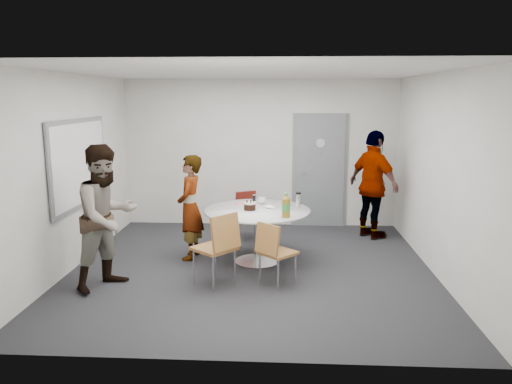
# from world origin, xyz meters

# --- Properties ---
(floor) EXTENTS (5.00, 5.00, 0.00)m
(floor) POSITION_xyz_m (0.00, 0.00, 0.00)
(floor) COLOR #242428
(floor) RESTS_ON ground
(ceiling) EXTENTS (5.00, 5.00, 0.00)m
(ceiling) POSITION_xyz_m (0.00, 0.00, 2.70)
(ceiling) COLOR silver
(ceiling) RESTS_ON wall_back
(wall_back) EXTENTS (5.00, 0.00, 5.00)m
(wall_back) POSITION_xyz_m (0.00, 2.50, 1.35)
(wall_back) COLOR beige
(wall_back) RESTS_ON floor
(wall_left) EXTENTS (0.00, 5.00, 5.00)m
(wall_left) POSITION_xyz_m (-2.50, 0.00, 1.35)
(wall_left) COLOR beige
(wall_left) RESTS_ON floor
(wall_right) EXTENTS (0.00, 5.00, 5.00)m
(wall_right) POSITION_xyz_m (2.50, 0.00, 1.35)
(wall_right) COLOR beige
(wall_right) RESTS_ON floor
(wall_front) EXTENTS (5.00, 0.00, 5.00)m
(wall_front) POSITION_xyz_m (0.00, -2.50, 1.35)
(wall_front) COLOR beige
(wall_front) RESTS_ON floor
(door) EXTENTS (1.02, 0.17, 2.12)m
(door) POSITION_xyz_m (1.10, 2.48, 1.03)
(door) COLOR slate
(door) RESTS_ON wall_back
(whiteboard) EXTENTS (0.04, 1.90, 1.25)m
(whiteboard) POSITION_xyz_m (-2.46, 0.20, 1.45)
(whiteboard) COLOR gray
(whiteboard) RESTS_ON wall_left
(table) EXTENTS (1.52, 1.52, 1.13)m
(table) POSITION_xyz_m (0.09, 0.27, 0.69)
(table) COLOR silver
(table) RESTS_ON floor
(chair_near_left) EXTENTS (0.67, 0.66, 0.96)m
(chair_near_left) POSITION_xyz_m (-0.36, -0.70, 0.59)
(chair_near_left) COLOR brown
(chair_near_left) RESTS_ON floor
(chair_near_right) EXTENTS (0.58, 0.58, 0.83)m
(chair_near_right) POSITION_xyz_m (0.32, -0.63, 0.50)
(chair_near_right) COLOR brown
(chair_near_right) RESTS_ON floor
(chair_far) EXTENTS (0.53, 0.54, 0.81)m
(chair_far) POSITION_xyz_m (-0.16, 1.52, 0.49)
(chair_far) COLOR maroon
(chair_far) RESTS_ON floor
(person_main) EXTENTS (0.40, 0.58, 1.55)m
(person_main) POSITION_xyz_m (-0.94, 0.43, 0.78)
(person_main) COLOR #A5C6EA
(person_main) RESTS_ON floor
(person_left) EXTENTS (1.06, 1.11, 1.81)m
(person_left) POSITION_xyz_m (-1.76, -0.75, 0.91)
(person_left) COLOR white
(person_left) RESTS_ON floor
(person_right) EXTENTS (0.97, 1.14, 1.83)m
(person_right) POSITION_xyz_m (1.95, 1.70, 0.92)
(person_right) COLOR black
(person_right) RESTS_ON floor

